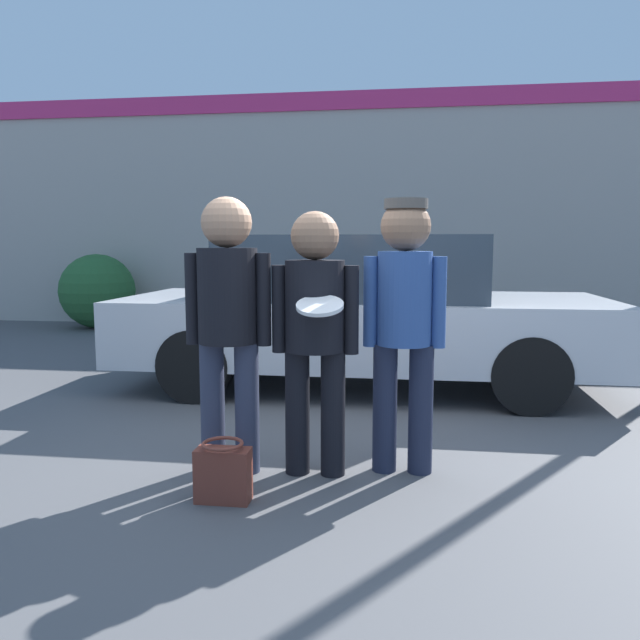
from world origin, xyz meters
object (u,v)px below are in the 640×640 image
(person_middle_with_frisbee, at_px, (315,321))
(shrub, at_px, (98,291))
(person_left, at_px, (228,310))
(person_right, at_px, (404,311))
(handbag, at_px, (223,473))
(parked_car_near, at_px, (361,311))

(person_middle_with_frisbee, distance_m, shrub, 7.74)
(person_left, xyz_separation_m, person_right, (1.06, 0.14, -0.01))
(person_left, height_order, shrub, person_left)
(person_left, relative_size, handbag, 5.01)
(handbag, bearing_deg, person_left, 101.25)
(shrub, distance_m, handbag, 7.90)
(person_left, bearing_deg, shrub, 123.38)
(person_right, bearing_deg, parked_car_near, 100.57)
(person_left, relative_size, person_right, 1.01)
(person_middle_with_frisbee, bearing_deg, parked_car_near, 87.80)
(parked_car_near, height_order, handbag, parked_car_near)
(person_middle_with_frisbee, height_order, handbag, person_middle_with_frisbee)
(person_right, relative_size, handbag, 4.97)
(shrub, relative_size, handbag, 3.70)
(person_left, relative_size, shrub, 1.36)
(person_middle_with_frisbee, xyz_separation_m, person_right, (0.53, 0.12, 0.06))
(person_left, xyz_separation_m, handbag, (0.09, -0.46, -0.85))
(person_right, bearing_deg, shrub, 130.32)
(person_middle_with_frisbee, xyz_separation_m, handbag, (-0.44, -0.49, -0.79))
(person_right, relative_size, parked_car_near, 0.36)
(person_right, height_order, shrub, person_right)
(person_middle_with_frisbee, height_order, person_right, person_right)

